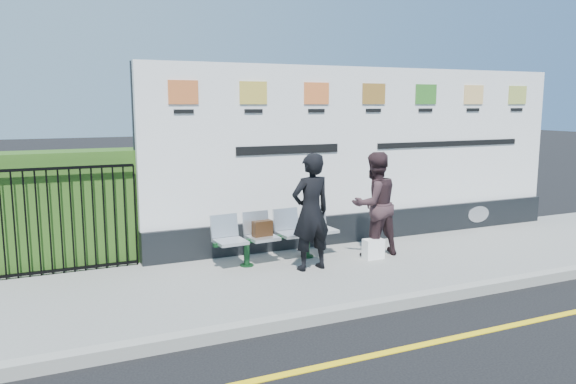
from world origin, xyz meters
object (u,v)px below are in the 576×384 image
object	(u,v)px
woman_right	(374,204)
billboard	(370,166)
bench	(278,248)
woman_left	(311,212)

from	to	relation	value
woman_right	billboard	bearing A→B (deg)	-122.52
billboard	woman_right	size ratio (longest dim) A/B	4.86
bench	woman_right	distance (m)	1.67
billboard	woman_left	world-z (taller)	billboard
billboard	bench	world-z (taller)	billboard
bench	woman_right	xyz separation A→B (m)	(1.53, -0.30, 0.61)
billboard	bench	bearing A→B (deg)	-161.35
woman_left	woman_right	xyz separation A→B (m)	(1.26, 0.28, -0.03)
bench	woman_right	world-z (taller)	woman_right
billboard	bench	size ratio (longest dim) A/B	4.05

